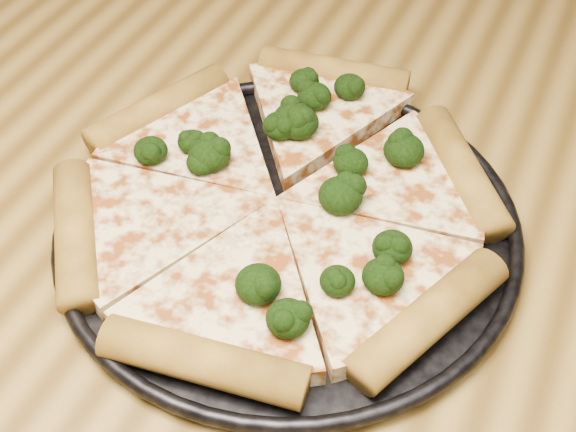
% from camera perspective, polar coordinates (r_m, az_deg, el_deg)
% --- Properties ---
extents(dining_table, '(1.20, 0.90, 0.75)m').
position_cam_1_polar(dining_table, '(0.61, 1.02, -9.76)').
color(dining_table, olive).
rests_on(dining_table, ground).
extents(pizza_pan, '(0.33, 0.33, 0.02)m').
position_cam_1_polar(pizza_pan, '(0.55, 0.00, -0.60)').
color(pizza_pan, black).
rests_on(pizza_pan, dining_table).
extents(pizza, '(0.34, 0.35, 0.03)m').
position_cam_1_polar(pizza, '(0.56, -0.78, 1.41)').
color(pizza, '#F7DE97').
rests_on(pizza, pizza_pan).
extents(broccoli_florets, '(0.23, 0.26, 0.02)m').
position_cam_1_polar(broccoli_florets, '(0.56, 0.98, 3.57)').
color(broccoli_florets, black).
rests_on(broccoli_florets, pizza).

